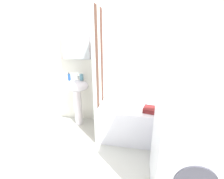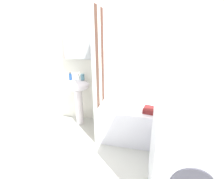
{
  "view_description": "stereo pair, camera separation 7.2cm",
  "coord_description": "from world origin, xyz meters",
  "px_view_note": "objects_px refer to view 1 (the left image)",
  "views": [
    {
      "loc": [
        0.23,
        -1.45,
        1.62
      ],
      "look_at": [
        -0.17,
        0.7,
        0.85
      ],
      "focal_mm": 25.09,
      "sensor_mm": 36.0,
      "label": 1
    },
    {
      "loc": [
        0.3,
        -1.44,
        1.62
      ],
      "look_at": [
        -0.17,
        0.7,
        0.85
      ],
      "focal_mm": 25.09,
      "sensor_mm": 36.0,
      "label": 2
    }
  ],
  "objects_px": {
    "toothbrush_cup": "(81,77)",
    "body_wash_bottle": "(184,97)",
    "soap_dispenser": "(69,77)",
    "shampoo_bottle": "(170,95)",
    "bathtub": "(145,121)",
    "conditioner_bottle": "(178,96)",
    "towel_folded": "(154,110)",
    "washer_dryer_stack": "(192,124)",
    "sink": "(77,93)",
    "lotion_bottle": "(161,97)"
  },
  "relations": [
    {
      "from": "soap_dispenser",
      "to": "shampoo_bottle",
      "type": "xyz_separation_m",
      "value": [
        1.73,
        0.15,
        -0.28
      ]
    },
    {
      "from": "sink",
      "to": "bathtub",
      "type": "distance_m",
      "value": 1.28
    },
    {
      "from": "sink",
      "to": "soap_dispenser",
      "type": "distance_m",
      "value": 0.31
    },
    {
      "from": "toothbrush_cup",
      "to": "body_wash_bottle",
      "type": "distance_m",
      "value": 1.78
    },
    {
      "from": "conditioner_bottle",
      "to": "washer_dryer_stack",
      "type": "distance_m",
      "value": 1.24
    },
    {
      "from": "bathtub",
      "to": "washer_dryer_stack",
      "type": "height_order",
      "value": "washer_dryer_stack"
    },
    {
      "from": "shampoo_bottle",
      "to": "lotion_bottle",
      "type": "height_order",
      "value": "shampoo_bottle"
    },
    {
      "from": "sink",
      "to": "body_wash_bottle",
      "type": "bearing_deg",
      "value": 3.73
    },
    {
      "from": "bathtub",
      "to": "shampoo_bottle",
      "type": "bearing_deg",
      "value": 35.33
    },
    {
      "from": "shampoo_bottle",
      "to": "towel_folded",
      "type": "distance_m",
      "value": 0.55
    },
    {
      "from": "soap_dispenser",
      "to": "bathtub",
      "type": "xyz_separation_m",
      "value": [
        1.33,
        -0.14,
        -0.65
      ]
    },
    {
      "from": "bathtub",
      "to": "towel_folded",
      "type": "xyz_separation_m",
      "value": [
        0.11,
        -0.18,
        0.31
      ]
    },
    {
      "from": "body_wash_bottle",
      "to": "lotion_bottle",
      "type": "height_order",
      "value": "body_wash_bottle"
    },
    {
      "from": "shampoo_bottle",
      "to": "washer_dryer_stack",
      "type": "distance_m",
      "value": 1.22
    },
    {
      "from": "soap_dispenser",
      "to": "washer_dryer_stack",
      "type": "bearing_deg",
      "value": -31.61
    },
    {
      "from": "sink",
      "to": "toothbrush_cup",
      "type": "bearing_deg",
      "value": 9.0
    },
    {
      "from": "lotion_bottle",
      "to": "sink",
      "type": "bearing_deg",
      "value": -176.48
    },
    {
      "from": "toothbrush_cup",
      "to": "towel_folded",
      "type": "relative_size",
      "value": 0.38
    },
    {
      "from": "conditioner_bottle",
      "to": "washer_dryer_stack",
      "type": "xyz_separation_m",
      "value": [
        -0.14,
        -1.22,
        0.17
      ]
    },
    {
      "from": "shampoo_bottle",
      "to": "bathtub",
      "type": "bearing_deg",
      "value": -144.67
    },
    {
      "from": "toothbrush_cup",
      "to": "body_wash_bottle",
      "type": "relative_size",
      "value": 0.63
    },
    {
      "from": "toothbrush_cup",
      "to": "body_wash_bottle",
      "type": "xyz_separation_m",
      "value": [
        1.75,
        0.1,
        -0.29
      ]
    },
    {
      "from": "soap_dispenser",
      "to": "conditioner_bottle",
      "type": "relative_size",
      "value": 0.66
    },
    {
      "from": "bathtub",
      "to": "conditioner_bottle",
      "type": "relative_size",
      "value": 6.99
    },
    {
      "from": "bathtub",
      "to": "towel_folded",
      "type": "distance_m",
      "value": 0.37
    },
    {
      "from": "sink",
      "to": "conditioner_bottle",
      "type": "bearing_deg",
      "value": 4.49
    },
    {
      "from": "lotion_bottle",
      "to": "towel_folded",
      "type": "bearing_deg",
      "value": -108.58
    },
    {
      "from": "washer_dryer_stack",
      "to": "shampoo_bottle",
      "type": "bearing_deg",
      "value": 89.56
    },
    {
      "from": "lotion_bottle",
      "to": "soap_dispenser",
      "type": "bearing_deg",
      "value": -175.66
    },
    {
      "from": "soap_dispenser",
      "to": "towel_folded",
      "type": "height_order",
      "value": "soap_dispenser"
    },
    {
      "from": "body_wash_bottle",
      "to": "washer_dryer_stack",
      "type": "bearing_deg",
      "value": -101.24
    },
    {
      "from": "body_wash_bottle",
      "to": "lotion_bottle",
      "type": "distance_m",
      "value": 0.38
    },
    {
      "from": "soap_dispenser",
      "to": "towel_folded",
      "type": "xyz_separation_m",
      "value": [
        1.43,
        -0.32,
        -0.35
      ]
    },
    {
      "from": "soap_dispenser",
      "to": "toothbrush_cup",
      "type": "distance_m",
      "value": 0.21
    },
    {
      "from": "lotion_bottle",
      "to": "towel_folded",
      "type": "height_order",
      "value": "lotion_bottle"
    },
    {
      "from": "toothbrush_cup",
      "to": "washer_dryer_stack",
      "type": "distance_m",
      "value": 1.87
    },
    {
      "from": "sink",
      "to": "washer_dryer_stack",
      "type": "bearing_deg",
      "value": -34.05
    },
    {
      "from": "soap_dispenser",
      "to": "towel_folded",
      "type": "relative_size",
      "value": 0.47
    },
    {
      "from": "shampoo_bottle",
      "to": "toothbrush_cup",
      "type": "bearing_deg",
      "value": -176.21
    },
    {
      "from": "soap_dispenser",
      "to": "body_wash_bottle",
      "type": "bearing_deg",
      "value": 4.39
    },
    {
      "from": "sink",
      "to": "washer_dryer_stack",
      "type": "height_order",
      "value": "washer_dryer_stack"
    },
    {
      "from": "toothbrush_cup",
      "to": "bathtub",
      "type": "bearing_deg",
      "value": -9.25
    },
    {
      "from": "soap_dispenser",
      "to": "body_wash_bottle",
      "type": "xyz_separation_m",
      "value": [
        1.96,
        0.15,
        -0.3
      ]
    },
    {
      "from": "soap_dispenser",
      "to": "shampoo_bottle",
      "type": "bearing_deg",
      "value": 4.83
    },
    {
      "from": "shampoo_bottle",
      "to": "towel_folded",
      "type": "bearing_deg",
      "value": -122.24
    },
    {
      "from": "shampoo_bottle",
      "to": "towel_folded",
      "type": "relative_size",
      "value": 0.76
    },
    {
      "from": "sink",
      "to": "toothbrush_cup",
      "type": "relative_size",
      "value": 7.98
    },
    {
      "from": "body_wash_bottle",
      "to": "washer_dryer_stack",
      "type": "relative_size",
      "value": 0.1
    },
    {
      "from": "towel_folded",
      "to": "washer_dryer_stack",
      "type": "relative_size",
      "value": 0.18
    },
    {
      "from": "shampoo_bottle",
      "to": "towel_folded",
      "type": "xyz_separation_m",
      "value": [
        -0.29,
        -0.46,
        -0.07
      ]
    }
  ]
}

